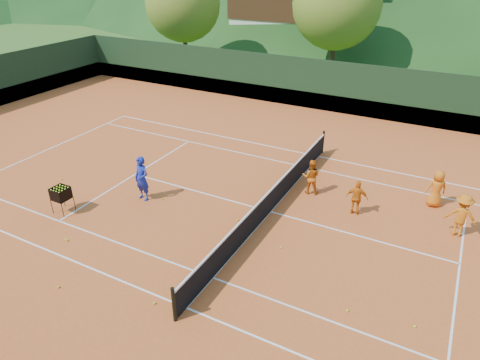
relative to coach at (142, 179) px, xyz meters
The scene contains 25 objects.
ground 5.02m from the coach, 17.12° to the left, with size 400.00×400.00×0.00m, color #2C4F18.
clay_court 5.01m from the coach, 17.12° to the left, with size 40.00×24.00×0.02m, color #BC4E1E.
coach is the anchor object (origin of this frame).
student_a 6.53m from the coach, 32.31° to the left, with size 0.69×0.54×1.43m, color #CE6212.
student_b 8.00m from the coach, 20.34° to the left, with size 0.79×0.33×1.34m, color orange.
student_c 11.04m from the coach, 25.43° to the left, with size 0.71×0.46×1.45m, color orange.
student_d 11.32m from the coach, 15.84° to the left, with size 1.00×0.57×1.54m, color #CF6812.
tennis_ball_1 5.28m from the coach, 78.38° to the right, with size 0.07×0.07×0.07m, color #C3E826.
tennis_ball_2 4.20m from the coach, behind, with size 0.07×0.07×0.07m, color #C3E826.
tennis_ball_5 4.04m from the coach, ahead, with size 0.07×0.07×0.07m, color #C3E826.
tennis_ball_6 6.02m from the coach, ahead, with size 0.07×0.07×0.07m, color #C3E826.
tennis_ball_7 5.86m from the coach, 48.12° to the right, with size 0.07×0.07×0.07m, color #C3E826.
tennis_ball_8 8.89m from the coach, 13.90° to the right, with size 0.07×0.07×0.07m, color #C3E826.
tennis_ball_10 1.10m from the coach, 21.96° to the left, with size 0.07×0.07×0.07m, color #C3E826.
tennis_ball_12 10.46m from the coach, 10.26° to the right, with size 0.07×0.07×0.07m, color #C3E826.
tennis_ball_14 4.97m from the coach, 32.42° to the right, with size 0.07×0.07×0.07m, color #C3E826.
tennis_ball_15 3.52m from the coach, 99.47° to the right, with size 0.07×0.07×0.07m, color #C3E826.
tennis_ball_16 5.01m from the coach, 21.57° to the right, with size 0.07×0.07×0.07m, color #C3E826.
tennis_ball_19 3.52m from the coach, 98.00° to the right, with size 0.07×0.07×0.07m, color #C3E826.
court_lines 5.01m from the coach, 17.12° to the left, with size 23.83×11.03×0.00m.
tennis_net 4.95m from the coach, 17.12° to the left, with size 0.10×12.07×1.10m.
perimeter_fence 4.95m from the coach, 17.12° to the left, with size 40.40×24.24×3.00m.
ball_hopper 2.92m from the coach, 133.57° to the right, with size 0.57×0.57×1.00m.
tree_a 22.84m from the coach, 120.12° to the left, with size 6.00×6.00×7.88m.
tree_b 21.89m from the coach, 88.09° to the left, with size 6.40×6.40×8.40m.
Camera 1 is at (5.29, -12.35, 8.49)m, focal length 32.00 mm.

